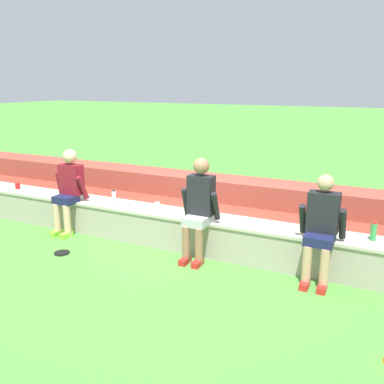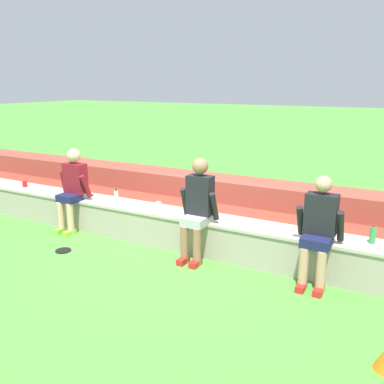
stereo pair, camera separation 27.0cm
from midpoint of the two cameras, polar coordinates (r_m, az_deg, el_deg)
name	(u,v)px [view 2 (the right image)]	position (r m, az deg, el deg)	size (l,w,h in m)	color
ground_plane	(175,252)	(6.21, -1.05, -8.19)	(80.00, 80.00, 0.00)	#4C9338
stone_seating_wall	(184,229)	(6.32, 0.07, -5.07)	(9.93, 0.54, 0.53)	#A8A08E
brick_bleachers	(220,205)	(7.42, 4.91, -1.80)	(12.87, 1.35, 0.76)	brown
person_far_left	(72,187)	(7.14, -14.89, 0.70)	(0.56, 0.54, 1.37)	#DBAD89
person_left_of_center	(198,206)	(5.74, 2.10, -1.98)	(0.53, 0.53, 1.43)	#996B4C
person_center	(319,229)	(5.28, 18.21, -4.74)	(0.55, 0.53, 1.35)	tan
water_bottle_mid_left	(116,196)	(6.89, -9.11, -0.53)	(0.06, 0.06, 0.21)	silver
water_bottle_near_right	(373,235)	(5.56, 24.61, -5.30)	(0.07, 0.07, 0.23)	green
plastic_cup_left_end	(158,206)	(6.43, -3.39, -1.87)	(0.09, 0.09, 0.11)	white
plastic_cup_right_end	(25,184)	(8.34, -20.88, 1.02)	(0.09, 0.09, 0.11)	red
frisbee	(63,251)	(6.50, -15.92, -7.66)	(0.22, 0.22, 0.02)	black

